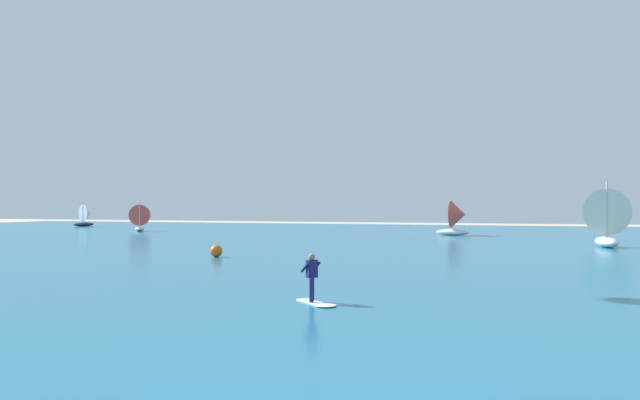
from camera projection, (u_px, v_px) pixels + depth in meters
ocean at (423, 243)px, 51.89m from camera, size 160.00×90.00×0.10m
kitesurfer at (315, 285)px, 20.10m from camera, size 1.82×1.74×1.67m
sailboat_mid_right at (605, 217)px, 47.05m from camera, size 3.73×4.39×5.10m
sailboat_anchored_offshore at (140, 217)px, 74.24m from camera, size 2.94×3.30×3.68m
sailboat_leading at (457, 218)px, 63.59m from camera, size 3.64×3.12×4.18m
sailboat_outermost at (87, 215)px, 89.89m from camera, size 2.97×3.32×3.74m
marker_buoy at (216, 251)px, 37.58m from camera, size 0.78×0.78×0.78m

